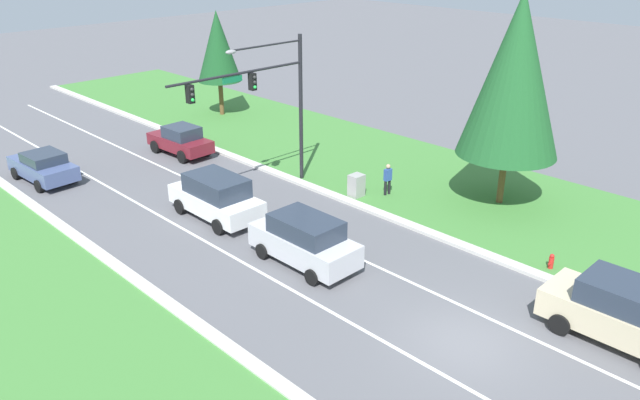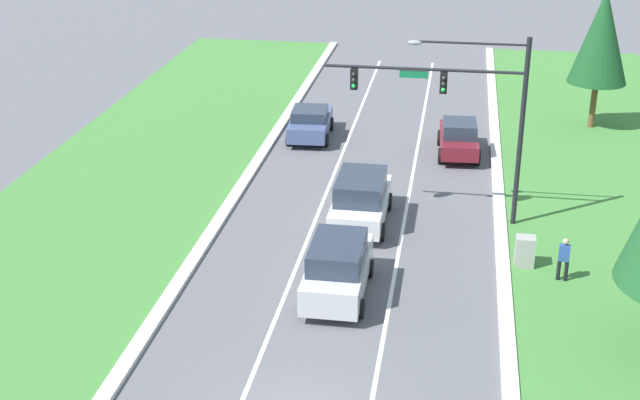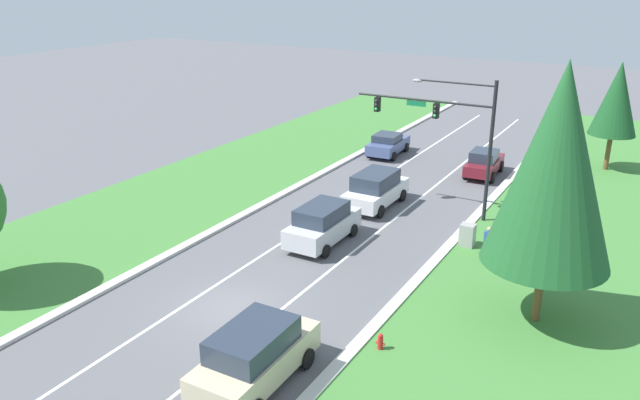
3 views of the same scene
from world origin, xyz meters
name	(u,v)px [view 2 (image 2 of 3)]	position (x,y,z in m)	size (l,w,h in m)	color
traffic_signal_mast	(464,100)	(3.90, 14.31, 5.12)	(7.79, 0.41, 7.65)	black
white_suv	(361,199)	(0.05, 13.52, 1.06)	(2.26, 4.94, 2.06)	white
burgundy_sedan	(459,138)	(3.81, 22.32, 0.89)	(2.14, 4.43, 1.76)	maroon
slate_blue_sedan	(310,122)	(-3.77, 23.74, 0.83)	(2.30, 4.50, 1.62)	#475684
silver_suv	(338,267)	(-0.03, 7.50, 1.03)	(2.16, 4.70, 2.02)	silver
utility_cabinet	(525,252)	(6.40, 10.58, 0.61)	(0.70, 0.60, 1.21)	#9E9E99
pedestrian	(564,258)	(7.66, 9.63, 0.94)	(0.41, 0.27, 1.69)	black
conifer_far_right_tree	(602,37)	(10.72, 27.67, 4.91)	(3.03, 3.03, 7.36)	brown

